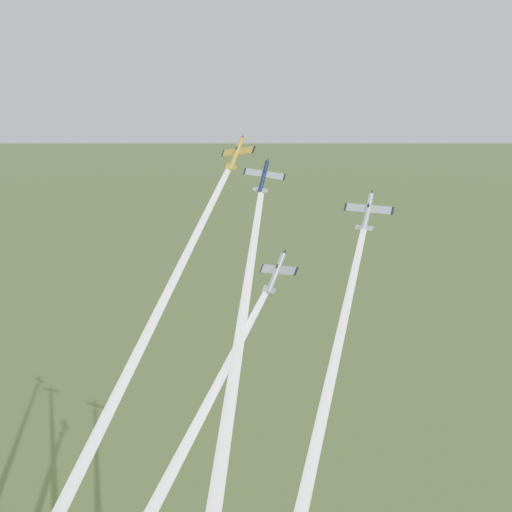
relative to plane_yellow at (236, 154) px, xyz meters
name	(u,v)px	position (x,y,z in m)	size (l,w,h in m)	color
plane_yellow	(236,154)	(0.00, 0.00, 0.00)	(7.90, 7.83, 1.24)	yellow
smoke_trail_yellow	(124,381)	(-6.14, -24.89, -33.55)	(2.41, 2.41, 78.06)	white
plane_navy	(264,176)	(6.22, -1.48, -3.15)	(7.12, 7.07, 1.12)	#0D1A3B
smoke_trail_navy	(236,364)	(11.73, -19.89, -28.30)	(2.41, 2.41, 56.90)	white
plane_silver_right	(368,212)	(23.79, 0.99, -7.65)	(7.99, 7.93, 1.25)	silver
smoke_trail_silver_right	(318,435)	(25.74, -20.41, -35.78)	(2.41, 2.41, 64.41)	white
plane_silver_low	(276,273)	(13.02, -9.58, -16.63)	(8.53, 8.46, 1.34)	#A5ACB3
smoke_trail_silver_low	(181,455)	(6.47, -27.40, -41.48)	(2.41, 2.41, 56.15)	white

